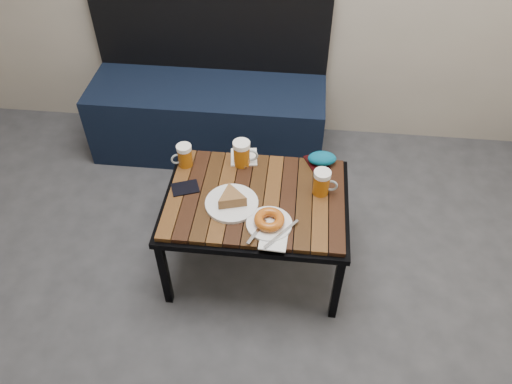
# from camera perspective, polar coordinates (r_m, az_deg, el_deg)

# --- Properties ---
(bench) EXTENTS (1.40, 0.50, 0.95)m
(bench) POSITION_cam_1_polar(r_m,az_deg,el_deg) (3.13, -5.39, 9.35)
(bench) COLOR black
(bench) RESTS_ON ground
(cafe_table) EXTENTS (0.84, 0.62, 0.47)m
(cafe_table) POSITION_cam_1_polar(r_m,az_deg,el_deg) (2.29, 0.00, -1.28)
(cafe_table) COLOR black
(cafe_table) RESTS_ON ground
(beer_mug_left) EXTENTS (0.11, 0.09, 0.12)m
(beer_mug_left) POSITION_cam_1_polar(r_m,az_deg,el_deg) (2.40, -8.20, 4.15)
(beer_mug_left) COLOR #A6560D
(beer_mug_left) RESTS_ON cafe_table
(beer_mug_centre) EXTENTS (0.12, 0.08, 0.13)m
(beer_mug_centre) POSITION_cam_1_polar(r_m,az_deg,el_deg) (2.38, -1.59, 4.44)
(beer_mug_centre) COLOR #A6560D
(beer_mug_centre) RESTS_ON cafe_table
(beer_mug_right) EXTENTS (0.12, 0.08, 0.12)m
(beer_mug_right) POSITION_cam_1_polar(r_m,az_deg,el_deg) (2.25, 7.55, 1.10)
(beer_mug_right) COLOR #A6560D
(beer_mug_right) RESTS_ON cafe_table
(plate_pie) EXTENTS (0.24, 0.24, 0.07)m
(plate_pie) POSITION_cam_1_polar(r_m,az_deg,el_deg) (2.20, -2.81, -0.97)
(plate_pie) COLOR white
(plate_pie) RESTS_ON cafe_table
(plate_bagel) EXTENTS (0.22, 0.24, 0.05)m
(plate_bagel) POSITION_cam_1_polar(r_m,az_deg,el_deg) (2.12, 1.52, -3.39)
(plate_bagel) COLOR white
(plate_bagel) RESTS_ON cafe_table
(napkin_left) EXTENTS (0.14, 0.17, 0.01)m
(napkin_left) POSITION_cam_1_polar(r_m,az_deg,el_deg) (2.45, -1.39, 4.02)
(napkin_left) COLOR white
(napkin_left) RESTS_ON cafe_table
(napkin_right) EXTENTS (0.12, 0.10, 0.01)m
(napkin_right) POSITION_cam_1_polar(r_m,az_deg,el_deg) (2.07, 1.97, -5.72)
(napkin_right) COLOR white
(napkin_right) RESTS_ON cafe_table
(passport_navy) EXTENTS (0.14, 0.13, 0.01)m
(passport_navy) POSITION_cam_1_polar(r_m,az_deg,el_deg) (2.31, -8.10, 0.46)
(passport_navy) COLOR black
(passport_navy) RESTS_ON cafe_table
(passport_burgundy) EXTENTS (0.13, 0.15, 0.01)m
(passport_burgundy) POSITION_cam_1_polar(r_m,az_deg,el_deg) (2.44, 6.96, 3.39)
(passport_burgundy) COLOR black
(passport_burgundy) RESTS_ON cafe_table
(knit_pouch) EXTENTS (0.14, 0.10, 0.06)m
(knit_pouch) POSITION_cam_1_polar(r_m,az_deg,el_deg) (2.42, 7.56, 3.82)
(knit_pouch) COLOR navy
(knit_pouch) RESTS_ON cafe_table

